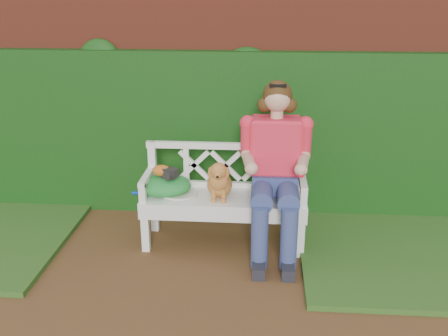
{
  "coord_description": "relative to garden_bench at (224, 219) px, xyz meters",
  "views": [
    {
      "loc": [
        0.73,
        -3.48,
        2.35
      ],
      "look_at": [
        0.39,
        0.95,
        0.75
      ],
      "focal_mm": 42.0,
      "sensor_mm": 36.0,
      "label": 1
    }
  ],
  "objects": [
    {
      "name": "ivy_hedge",
      "position": [
        -0.39,
        0.73,
        0.61
      ],
      "size": [
        10.0,
        0.18,
        1.7
      ],
      "primitive_type": "cube",
      "color": "#1B4313",
      "rests_on": "ground"
    },
    {
      "name": "green_bag",
      "position": [
        -0.56,
        0.0,
        0.33
      ],
      "size": [
        0.52,
        0.41,
        0.17
      ],
      "primitive_type": null,
      "rotation": [
        0.0,
        0.0,
        0.05
      ],
      "color": "green",
      "rests_on": "garden_bench"
    },
    {
      "name": "baseball_glove",
      "position": [
        -0.57,
        0.01,
        0.46
      ],
      "size": [
        0.2,
        0.16,
        0.11
      ],
      "primitive_type": "ellipsoid",
      "rotation": [
        0.0,
        0.0,
        0.26
      ],
      "color": "#BB5D1B",
      "rests_on": "green_bag"
    },
    {
      "name": "dog",
      "position": [
        -0.04,
        -0.05,
        0.42
      ],
      "size": [
        0.26,
        0.34,
        0.37
      ],
      "primitive_type": null,
      "rotation": [
        0.0,
        0.0,
        0.04
      ],
      "color": "#B25C31",
      "rests_on": "garden_bench"
    },
    {
      "name": "ground",
      "position": [
        -0.39,
        -0.95,
        -0.24
      ],
      "size": [
        60.0,
        60.0,
        0.0
      ],
      "primitive_type": "plane",
      "color": "brown"
    },
    {
      "name": "camera_item",
      "position": [
        -0.5,
        -0.01,
        0.46
      ],
      "size": [
        0.16,
        0.15,
        0.09
      ],
      "primitive_type": "cube",
      "rotation": [
        0.0,
        0.0,
        -0.43
      ],
      "color": "black",
      "rests_on": "green_bag"
    },
    {
      "name": "brick_wall",
      "position": [
        -0.39,
        0.95,
        0.86
      ],
      "size": [
        10.0,
        0.3,
        2.2
      ],
      "primitive_type": "cube",
      "color": "brown",
      "rests_on": "ground"
    },
    {
      "name": "tennis_racket",
      "position": [
        -0.44,
        -0.04,
        0.26
      ],
      "size": [
        0.68,
        0.44,
        0.03
      ],
      "primitive_type": null,
      "rotation": [
        0.0,
        0.0,
        -0.3
      ],
      "color": "white",
      "rests_on": "garden_bench"
    },
    {
      "name": "garden_bench",
      "position": [
        0.0,
        0.0,
        0.0
      ],
      "size": [
        1.63,
        0.74,
        0.48
      ],
      "primitive_type": null,
      "rotation": [
        0.0,
        0.0,
        0.09
      ],
      "color": "white",
      "rests_on": "ground"
    },
    {
      "name": "seated_woman",
      "position": [
        0.46,
        -0.02,
        0.55
      ],
      "size": [
        0.68,
        0.9,
        1.59
      ],
      "primitive_type": null,
      "rotation": [
        0.0,
        0.0,
        -0.01
      ],
      "color": "#F55D77",
      "rests_on": "ground"
    },
    {
      "name": "grass_right",
      "position": [
        2.01,
        -0.05,
        -0.21
      ],
      "size": [
        2.6,
        2.0,
        0.05
      ],
      "primitive_type": "cube",
      "color": "#1F4815",
      "rests_on": "ground"
    }
  ]
}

